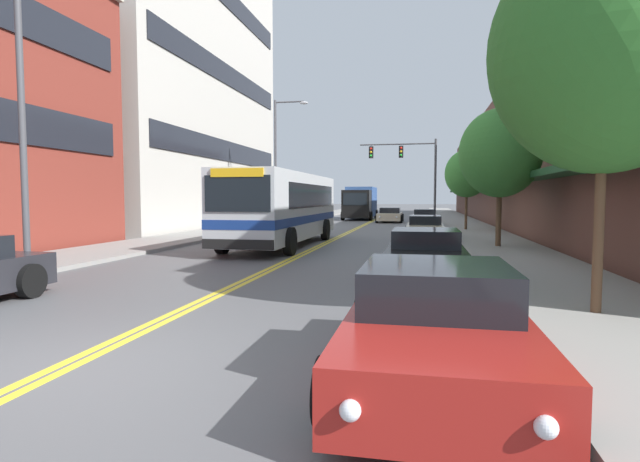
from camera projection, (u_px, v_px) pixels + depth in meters
name	position (u px, v px, depth m)	size (l,w,h in m)	color
ground_plane	(371.00, 222.00, 42.03)	(240.00, 240.00, 0.00)	#565659
sidewalk_left	(288.00, 220.00, 43.46)	(3.46, 106.00, 0.13)	gray
sidewalk_right	(459.00, 222.00, 40.59)	(3.46, 106.00, 0.13)	gray
centre_line	(371.00, 222.00, 42.03)	(0.34, 106.00, 0.01)	yellow
office_tower_left	(146.00, 3.00, 35.37)	(12.08, 22.28, 31.72)	#BCB7AD
storefront_row_right	(539.00, 165.00, 39.10)	(9.10, 68.00, 9.16)	brown
city_bus	(284.00, 205.00, 21.35)	(2.82, 10.89, 3.02)	silver
car_dark_grey_parked_left_mid	(282.00, 220.00, 31.16)	(2.20, 4.71, 1.36)	#38383D
car_red_parked_right_foreground	(436.00, 327.00, 5.52)	(2.13, 4.33, 1.28)	maroon
car_white_parked_right_mid	(425.00, 218.00, 35.45)	(1.98, 4.43, 1.22)	white
car_beige_parked_right_far	(425.00, 228.00, 24.10)	(1.98, 4.74, 1.17)	#BCAD89
car_black_parked_right_end	(425.00, 257.00, 11.98)	(2.07, 4.37, 1.27)	black
car_champagne_moving_lead	(390.00, 215.00, 41.66)	(2.15, 4.79, 1.21)	beige
box_truck	(360.00, 202.00, 47.16)	(2.78, 7.58, 3.04)	black
traffic_signal_mast	(409.00, 164.00, 38.90)	(5.95, 0.38, 6.57)	#47474C
street_lamp_left_near	(30.00, 103.00, 11.95)	(1.79, 0.28, 7.24)	#47474C
street_lamp_left_far	(280.00, 153.00, 32.79)	(2.29, 0.28, 8.41)	#47474C
street_tree_right_near	(605.00, 49.00, 8.02)	(3.65, 3.65, 6.30)	brown
street_tree_right_mid	(500.00, 153.00, 19.50)	(3.16, 3.16, 5.39)	brown
street_tree_right_far	(467.00, 174.00, 29.93)	(2.59, 2.59, 4.78)	brown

